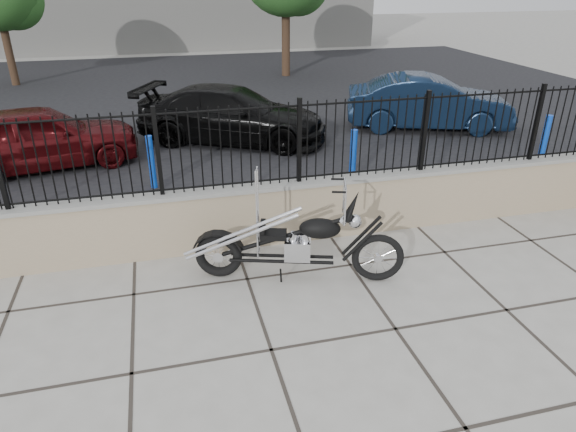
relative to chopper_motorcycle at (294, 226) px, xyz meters
The scene contains 11 objects.
ground_plane 1.71m from the chopper_motorcycle, 114.28° to the right, with size 90.00×90.00×0.00m, color #99968E.
parking_lot 11.17m from the chopper_motorcycle, 93.20° to the left, with size 30.00×30.00×0.00m, color black.
retaining_wall 1.32m from the chopper_motorcycle, 118.93° to the left, with size 14.00×0.36×0.96m, color gray.
iron_fence 1.49m from the chopper_motorcycle, 118.93° to the left, with size 14.00×0.08×1.20m, color black.
chopper_motorcycle is the anchor object (origin of this frame).
car_red 6.86m from the chopper_motorcycle, 125.92° to the left, with size 1.59×3.94×1.34m, color #44090C.
car_black 6.41m from the chopper_motorcycle, 88.51° to the left, with size 1.86×4.57×1.33m, color black.
car_blue 8.22m from the chopper_motorcycle, 49.62° to the left, with size 1.46×4.19×1.38m, color #0D1B31.
bollard_a 4.23m from the chopper_motorcycle, 115.02° to the left, with size 0.12×0.12×1.04m, color blue.
bollard_b 3.70m from the chopper_motorcycle, 56.86° to the left, with size 0.13×0.13×1.09m, color #0C4DB6.
bollard_c 6.94m from the chopper_motorcycle, 25.44° to the left, with size 0.13×0.13×1.12m, color blue.
Camera 1 is at (-0.93, -4.40, 3.81)m, focal length 32.00 mm.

